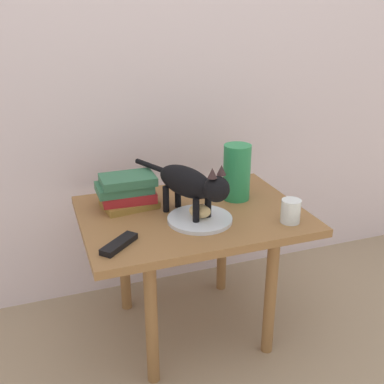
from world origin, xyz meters
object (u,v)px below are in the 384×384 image
(bread_roll, at_px, (200,211))
(side_table, at_px, (192,228))
(book_stack, at_px, (127,191))
(cat, at_px, (191,184))
(plate, at_px, (199,219))
(candle_jar, at_px, (291,212))
(green_vase, at_px, (237,172))
(tv_remote, at_px, (119,244))

(bread_roll, bearing_deg, side_table, 89.30)
(bread_roll, bearing_deg, book_stack, 135.15)
(bread_roll, relative_size, cat, 0.18)
(bread_roll, bearing_deg, plate, -175.43)
(plate, bearing_deg, book_stack, 134.93)
(bread_roll, height_order, cat, cat)
(cat, relative_size, candle_jar, 5.24)
(side_table, relative_size, cat, 1.85)
(book_stack, relative_size, green_vase, 1.03)
(bread_roll, bearing_deg, tv_remote, -163.55)
(side_table, distance_m, tv_remote, 0.37)
(green_vase, xyz_separation_m, tv_remote, (-0.52, -0.24, -0.10))
(bread_roll, distance_m, tv_remote, 0.32)
(plate, xyz_separation_m, tv_remote, (-0.31, -0.09, 0.00))
(candle_jar, bearing_deg, plate, 159.00)
(plate, xyz_separation_m, book_stack, (-0.21, 0.21, 0.06))
(cat, height_order, book_stack, cat)
(bread_roll, xyz_separation_m, candle_jar, (0.30, -0.12, -0.00))
(book_stack, height_order, candle_jar, book_stack)
(green_vase, bearing_deg, book_stack, 171.14)
(side_table, distance_m, candle_jar, 0.38)
(plate, height_order, tv_remote, tv_remote)
(book_stack, xyz_separation_m, candle_jar, (0.52, -0.33, -0.02))
(plate, distance_m, cat, 0.13)
(candle_jar, bearing_deg, book_stack, 147.42)
(green_vase, relative_size, tv_remote, 1.48)
(side_table, height_order, tv_remote, tv_remote)
(plate, height_order, candle_jar, candle_jar)
(cat, height_order, green_vase, cat)
(book_stack, bearing_deg, side_table, -31.06)
(cat, relative_size, book_stack, 1.96)
(green_vase, distance_m, candle_jar, 0.29)
(side_table, height_order, plate, plate)
(bread_roll, xyz_separation_m, tv_remote, (-0.31, -0.09, -0.03))
(candle_jar, distance_m, tv_remote, 0.61)
(cat, bearing_deg, tv_remote, -156.39)
(cat, bearing_deg, side_table, 67.59)
(book_stack, bearing_deg, candle_jar, -32.58)
(bread_roll, distance_m, book_stack, 0.30)
(side_table, relative_size, book_stack, 3.61)
(bread_roll, distance_m, candle_jar, 0.32)
(plate, relative_size, tv_remote, 1.56)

